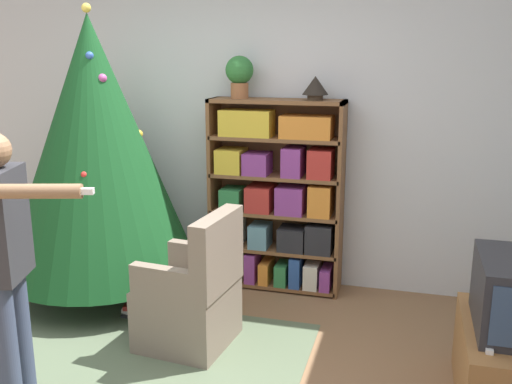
# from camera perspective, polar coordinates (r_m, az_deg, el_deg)

# --- Properties ---
(wall_back) EXTENTS (8.00, 0.10, 2.60)m
(wall_back) POSITION_cam_1_polar(r_m,az_deg,el_deg) (4.82, -1.96, 6.56)
(wall_back) COLOR silver
(wall_back) RESTS_ON ground_plane
(area_rug) EXTENTS (2.25, 1.90, 0.01)m
(area_rug) POSITION_cam_1_polar(r_m,az_deg,el_deg) (3.77, -14.04, -17.02)
(area_rug) COLOR #56664C
(area_rug) RESTS_ON ground_plane
(bookshelf) EXTENTS (1.07, 0.30, 1.55)m
(bookshelf) POSITION_cam_1_polar(r_m,az_deg,el_deg) (4.61, 2.00, -0.75)
(bookshelf) COLOR brown
(bookshelf) RESTS_ON ground_plane
(tv_stand) EXTENTS (0.51, 0.87, 0.47)m
(tv_stand) POSITION_cam_1_polar(r_m,az_deg,el_deg) (3.53, 23.94, -15.83)
(tv_stand) COLOR #996638
(tv_stand) RESTS_ON ground_plane
(game_remote) EXTENTS (0.04, 0.12, 0.02)m
(game_remote) POSITION_cam_1_polar(r_m,az_deg,el_deg) (3.16, 22.22, -14.17)
(game_remote) COLOR white
(game_remote) RESTS_ON tv_stand
(christmas_tree) EXTENTS (1.51, 1.51, 2.26)m
(christmas_tree) POSITION_cam_1_polar(r_m,az_deg,el_deg) (4.57, -15.74, 4.40)
(christmas_tree) COLOR #4C3323
(christmas_tree) RESTS_ON ground_plane
(armchair) EXTENTS (0.63, 0.62, 0.92)m
(armchair) POSITION_cam_1_polar(r_m,az_deg,el_deg) (3.86, -6.35, -10.56)
(armchair) COLOR #7A6B5B
(armchair) RESTS_ON ground_plane
(standing_person) EXTENTS (0.71, 0.45, 1.53)m
(standing_person) POSITION_cam_1_polar(r_m,az_deg,el_deg) (3.20, -23.68, -5.75)
(standing_person) COLOR #38425B
(standing_person) RESTS_ON ground_plane
(potted_plant) EXTENTS (0.22, 0.22, 0.33)m
(potted_plant) POSITION_cam_1_polar(r_m,az_deg,el_deg) (4.55, -1.66, 11.74)
(potted_plant) COLOR #935B38
(potted_plant) RESTS_ON bookshelf
(table_lamp) EXTENTS (0.20, 0.20, 0.18)m
(table_lamp) POSITION_cam_1_polar(r_m,az_deg,el_deg) (4.41, 5.95, 10.45)
(table_lamp) COLOR #473828
(table_lamp) RESTS_ON bookshelf
(book_pile_near_tree) EXTENTS (0.19, 0.15, 0.09)m
(book_pile_near_tree) POSITION_cam_1_polar(r_m,az_deg,el_deg) (4.42, -12.03, -11.49)
(book_pile_near_tree) COLOR #232328
(book_pile_near_tree) RESTS_ON ground_plane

